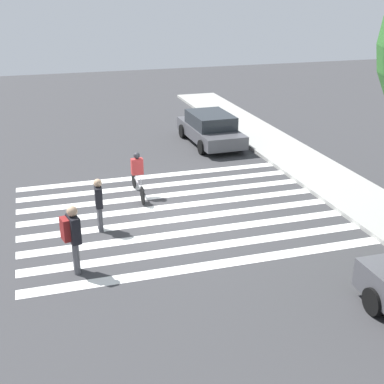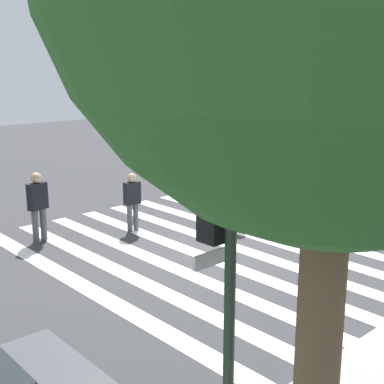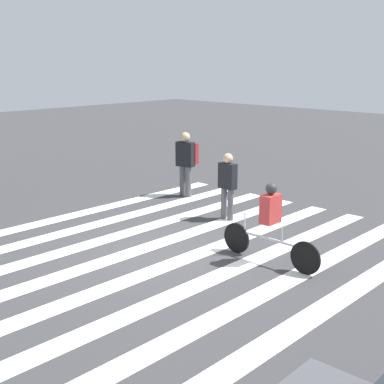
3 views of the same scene
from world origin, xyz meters
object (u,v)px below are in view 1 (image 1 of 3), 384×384
Objects in this scene: pedestrian_child_with_backpack at (72,234)px; cyclist_far_lane at (137,172)px; car_parked_dark_suv at (210,128)px; pedestrian_adult_yellow_jacket at (99,202)px.

pedestrian_child_with_backpack is 0.82× the size of cyclist_far_lane.
pedestrian_child_with_backpack is 12.34m from car_parked_dark_suv.
pedestrian_adult_yellow_jacket is 0.36× the size of car_parked_dark_suv.
car_parked_dark_suv is at bearing 140.69° from cyclist_far_lane.
pedestrian_child_with_backpack is at bearing -36.37° from car_parked_dark_suv.
car_parked_dark_suv is (-10.09, 7.10, -0.35)m from pedestrian_child_with_backpack.
pedestrian_child_with_backpack is 2.51m from pedestrian_adult_yellow_jacket.
car_parked_dark_suv is (-7.78, 6.13, -0.20)m from pedestrian_adult_yellow_jacket.
cyclist_far_lane is 0.49× the size of car_parked_dark_suv.
pedestrian_child_with_backpack reaches higher than car_parked_dark_suv.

